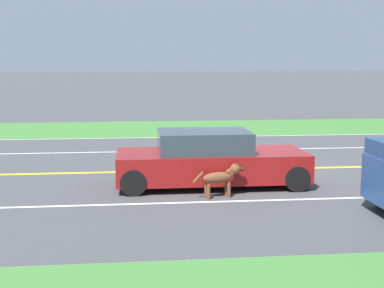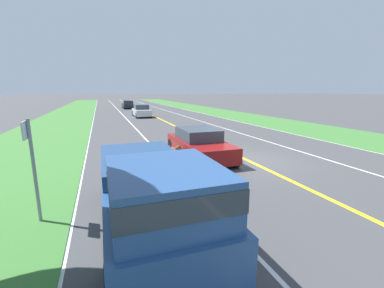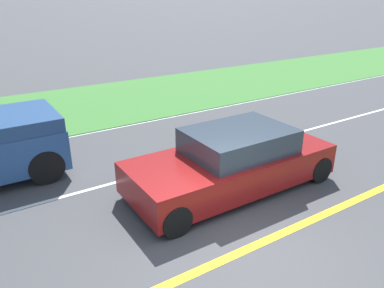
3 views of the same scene
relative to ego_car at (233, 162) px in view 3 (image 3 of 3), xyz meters
name	(u,v)px [view 3 (image 3 of 3)]	position (x,y,z in m)	size (l,w,h in m)	color
ground_plane	(243,251)	(-1.88, 1.23, -0.64)	(400.00, 400.00, 0.00)	#424244
centre_divider_line	(243,251)	(-1.88, 1.23, -0.63)	(0.18, 160.00, 0.01)	yellow
lane_edge_line_right	(100,131)	(5.12, 1.23, -0.63)	(0.14, 160.00, 0.01)	white
lane_dash_same_dir	(150,173)	(1.62, 1.23, -0.63)	(0.10, 160.00, 0.01)	white
grass_verge_right	(73,107)	(8.12, 1.23, -0.62)	(6.00, 160.00, 0.03)	#3D7533
ego_car	(233,162)	(0.00, 0.00, 0.00)	(1.94, 4.64, 1.37)	maroon
dog	(197,151)	(1.23, 0.12, -0.16)	(0.42, 1.23, 0.77)	brown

